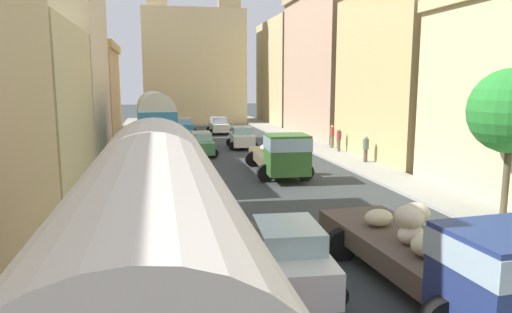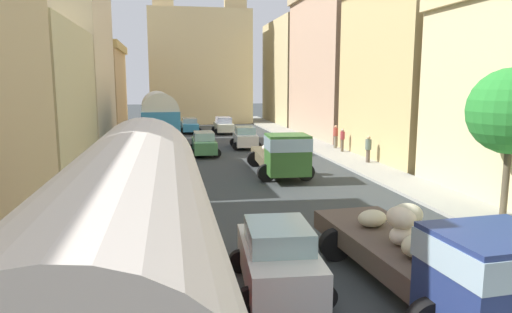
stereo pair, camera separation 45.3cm
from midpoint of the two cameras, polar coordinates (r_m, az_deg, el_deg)
name	(u,v)px [view 1 (the left image)]	position (r m, az deg, el deg)	size (l,w,h in m)	color
ground_plane	(229,157)	(31.31, -3.78, -0.10)	(154.00, 154.00, 0.00)	#353A3B
sidewalk_left	(116,160)	(31.12, -17.11, -0.42)	(2.50, 70.00, 0.14)	gray
sidewalk_right	(331,153)	(33.11, 8.73, 0.44)	(2.50, 70.00, 0.14)	#999991
building_left_2	(34,104)	(26.05, -25.99, 5.83)	(4.27, 10.76, 7.86)	#CABD87
building_left_3	(66,66)	(37.28, -22.53, 10.23)	(4.93, 11.09, 12.34)	beige
building_left_4	(88,88)	(49.24, -20.06, 7.85)	(5.77, 11.27, 8.69)	tan
building_right_2	(398,70)	(31.75, 16.62, 10.09)	(4.80, 10.56, 11.45)	tan
building_right_3	(335,63)	(43.92, 9.31, 11.20)	(6.46, 13.52, 13.32)	tan
building_right_4	(290,73)	(57.14, 3.93, 10.18)	(5.48, 13.12, 12.16)	tan
distant_church	(194,60)	(58.50, -7.86, 11.66)	(12.07, 6.92, 22.75)	beige
parked_bus_0	(154,271)	(7.05, -14.20, -13.42)	(3.28, 9.08, 4.21)	red
parked_bus_1	(155,118)	(34.97, -12.59, 4.58)	(3.61, 8.73, 4.29)	teal
cargo_truck_0	(449,255)	(11.43, 21.45, -11.17)	(3.36, 7.54, 2.25)	navy
cargo_truck_1	(281,154)	(24.83, 2.53, 0.35)	(3.16, 7.43, 2.43)	#326028
car_0	(242,137)	(35.58, -2.13, 2.34)	(2.29, 3.86, 1.63)	white
car_1	(219,125)	(45.87, -4.86, 3.82)	(2.20, 4.08, 1.59)	beige
car_2	(288,257)	(11.56, 2.75, -12.15)	(2.43, 3.79, 1.64)	silver
car_3	(201,144)	(32.32, -7.15, 1.58)	(2.11, 4.14, 1.61)	#4C8B53
car_4	(184,125)	(46.88, -9.03, 3.78)	(2.18, 4.43, 1.45)	#368FC3
pedestrian_0	(332,136)	(35.06, 8.90, 2.53)	(0.50, 0.50, 1.84)	#726A57
pedestrian_2	(366,148)	(29.26, 12.84, 1.02)	(0.52, 0.52, 1.77)	brown
pedestrian_3	(339,139)	(33.41, 9.75, 2.12)	(0.33, 0.33, 1.76)	brown
roadside_tree_1	(512,111)	(19.10, 28.22, 4.91)	(3.10, 3.10, 5.53)	brown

